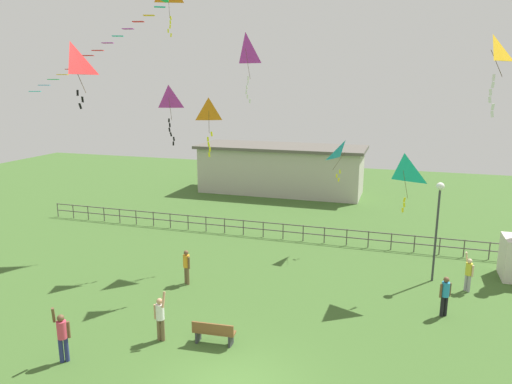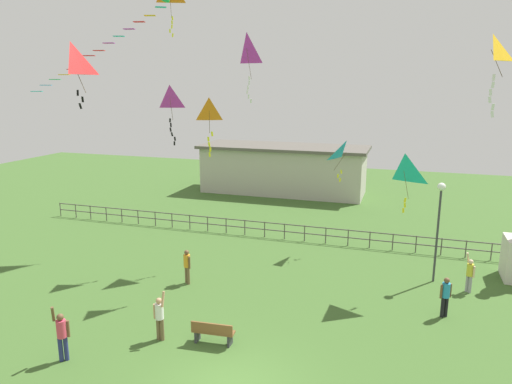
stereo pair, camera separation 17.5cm
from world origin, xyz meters
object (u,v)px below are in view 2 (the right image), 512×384
(person_1, at_px, (470,273))
(kite_1, at_px, (346,153))
(person_3, at_px, (187,264))
(kite_5, at_px, (72,61))
(kite_7, at_px, (170,100))
(kite_0, at_px, (209,113))
(kite_2, at_px, (247,51))
(person_4, at_px, (446,294))
(park_bench, at_px, (213,332))
(kite_6, at_px, (491,54))
(kite_4, at_px, (404,172))
(streamer_kite, at_px, (152,4))
(lamppost, at_px, (439,211))
(person_0, at_px, (62,333))
(person_2, at_px, (160,315))

(person_1, distance_m, kite_1, 8.29)
(person_3, xyz_separation_m, kite_5, (-1.79, -4.39, 8.71))
(kite_1, height_order, kite_7, kite_7)
(kite_0, xyz_separation_m, kite_2, (0.20, 4.18, 2.75))
(person_4, distance_m, kite_1, 9.09)
(kite_0, bearing_deg, person_1, 15.06)
(kite_0, relative_size, kite_2, 0.74)
(park_bench, height_order, kite_5, kite_5)
(kite_6, bearing_deg, kite_4, 123.49)
(kite_4, relative_size, streamer_kite, 0.36)
(lamppost, distance_m, streamer_kite, 15.49)
(park_bench, xyz_separation_m, kite_0, (-1.91, 4.44, 7.25))
(person_4, relative_size, kite_1, 0.76)
(kite_5, height_order, kite_7, kite_5)
(park_bench, distance_m, person_4, 9.09)
(person_4, bearing_deg, streamer_kite, 177.28)
(kite_5, height_order, streamer_kite, streamer_kite)
(kite_1, relative_size, kite_2, 0.65)
(lamppost, relative_size, kite_2, 1.40)
(kite_7, bearing_deg, person_4, -7.59)
(lamppost, height_order, kite_5, kite_5)
(person_4, bearing_deg, kite_7, 172.41)
(kite_0, relative_size, kite_7, 0.87)
(kite_4, xyz_separation_m, kite_5, (-10.85, -6.06, 4.22))
(park_bench, bearing_deg, person_0, -150.19)
(lamppost, height_order, kite_2, kite_2)
(kite_6, bearing_deg, person_2, -164.09)
(kite_5, bearing_deg, person_4, 20.19)
(person_1, xyz_separation_m, person_2, (-10.84, -7.68, 0.06))
(park_bench, bearing_deg, kite_1, 74.79)
(person_3, relative_size, kite_2, 0.49)
(park_bench, distance_m, streamer_kite, 13.74)
(lamppost, xyz_separation_m, park_bench, (-7.55, -8.12, -2.90))
(park_bench, relative_size, kite_1, 0.71)
(kite_1, xyz_separation_m, streamer_kite, (-7.80, -5.68, 6.82))
(person_2, bearing_deg, person_4, 27.10)
(kite_0, relative_size, kite_6, 1.01)
(kite_1, relative_size, streamer_kite, 0.31)
(lamppost, bearing_deg, kite_0, -158.75)
(person_3, bearing_deg, kite_0, 3.96)
(kite_7, bearing_deg, kite_4, -1.53)
(person_2, relative_size, kite_6, 0.78)
(person_0, relative_size, kite_0, 0.80)
(kite_7, xyz_separation_m, streamer_kite, (-0.12, -1.07, 4.05))
(person_0, xyz_separation_m, kite_0, (2.36, 6.89, 6.73))
(person_4, relative_size, kite_5, 0.75)
(kite_1, distance_m, streamer_kite, 11.81)
(kite_0, relative_size, streamer_kite, 0.36)
(kite_0, bearing_deg, person_2, -89.77)
(person_3, distance_m, kite_4, 10.25)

